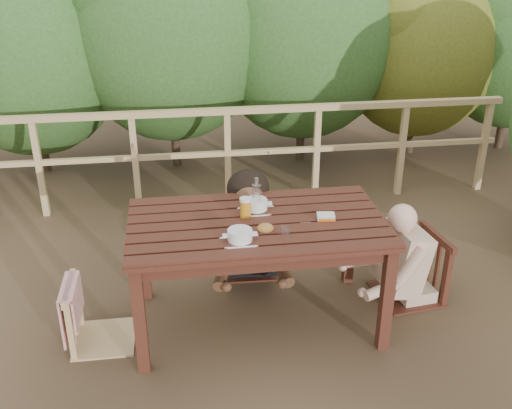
{
  "coord_description": "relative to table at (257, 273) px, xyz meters",
  "views": [
    {
      "loc": [
        -0.51,
        -3.47,
        2.58
      ],
      "look_at": [
        0.0,
        0.05,
        0.9
      ],
      "focal_mm": 41.52,
      "sensor_mm": 36.0,
      "label": 1
    }
  ],
  "objects": [
    {
      "name": "woman",
      "position": [
        0.02,
        0.73,
        0.32
      ],
      "size": [
        0.61,
        0.74,
        1.44
      ],
      "primitive_type": null,
      "rotation": [
        0.0,
        0.0,
        3.1
      ],
      "color": "black",
      "rests_on": "ground"
    },
    {
      "name": "diner_right",
      "position": [
        1.22,
        0.16,
        0.25
      ],
      "size": [
        0.7,
        0.59,
        1.28
      ],
      "primitive_type": null,
      "rotation": [
        0.0,
        0.0,
        1.7
      ],
      "color": "#D3AF90",
      "rests_on": "ground"
    },
    {
      "name": "chair_right",
      "position": [
        1.19,
        0.16,
        0.08
      ],
      "size": [
        0.53,
        0.53,
        0.95
      ],
      "primitive_type": "cube",
      "rotation": [
        0.0,
        0.0,
        -1.45
      ],
      "color": "#3C1B12",
      "rests_on": "ground"
    },
    {
      "name": "soup_far",
      "position": [
        0.02,
        0.18,
        0.44
      ],
      "size": [
        0.26,
        0.26,
        0.09
      ],
      "primitive_type": "cylinder",
      "color": "white",
      "rests_on": "table"
    },
    {
      "name": "soup_near",
      "position": [
        -0.15,
        -0.25,
        0.44
      ],
      "size": [
        0.26,
        0.26,
        0.09
      ],
      "primitive_type": "cylinder",
      "color": "white",
      "rests_on": "table"
    },
    {
      "name": "railing",
      "position": [
        0.0,
        2.0,
        0.11
      ],
      "size": [
        5.6,
        0.1,
        1.01
      ],
      "primitive_type": "cube",
      "color": "tan",
      "rests_on": "ground"
    },
    {
      "name": "bread_roll",
      "position": [
        0.03,
        -0.15,
        0.43
      ],
      "size": [
        0.11,
        0.08,
        0.07
      ],
      "primitive_type": "ellipsoid",
      "color": "#AF7229",
      "rests_on": "table"
    },
    {
      "name": "beer_glass",
      "position": [
        -0.07,
        0.07,
        0.47
      ],
      "size": [
        0.08,
        0.08,
        0.15
      ],
      "primitive_type": "cylinder",
      "color": "orange",
      "rests_on": "table"
    },
    {
      "name": "table",
      "position": [
        0.0,
        0.0,
        0.0
      ],
      "size": [
        1.71,
        0.96,
        0.79
      ],
      "primitive_type": "cube",
      "color": "#3C1B12",
      "rests_on": "ground"
    },
    {
      "name": "chair_left",
      "position": [
        -1.07,
        -0.07,
        0.03
      ],
      "size": [
        0.43,
        0.43,
        0.86
      ],
      "primitive_type": "cube",
      "rotation": [
        0.0,
        0.0,
        1.57
      ],
      "color": "tan",
      "rests_on": "ground"
    },
    {
      "name": "bottle",
      "position": [
        0.02,
        0.16,
        0.52
      ],
      "size": [
        0.06,
        0.06,
        0.25
      ],
      "primitive_type": "cylinder",
      "color": "silver",
      "rests_on": "table"
    },
    {
      "name": "butter_tub",
      "position": [
        0.46,
        -0.04,
        0.42
      ],
      "size": [
        0.13,
        0.1,
        0.05
      ],
      "primitive_type": "cube",
      "rotation": [
        0.0,
        0.0,
        -0.14
      ],
      "color": "white",
      "rests_on": "table"
    },
    {
      "name": "ground",
      "position": [
        0.0,
        0.0,
        -0.4
      ],
      "size": [
        60.0,
        60.0,
        0.0
      ],
      "primitive_type": "plane",
      "color": "brown",
      "rests_on": "ground"
    },
    {
      "name": "tumbler",
      "position": [
        0.14,
        -0.24,
        0.43
      ],
      "size": [
        0.06,
        0.06,
        0.08
      ],
      "primitive_type": "cylinder",
      "color": "silver",
      "rests_on": "table"
    },
    {
      "name": "chair_far",
      "position": [
        0.02,
        0.71,
        0.05
      ],
      "size": [
        0.46,
        0.46,
        0.89
      ],
      "primitive_type": "cube",
      "rotation": [
        0.0,
        0.0,
        -0.04
      ],
      "color": "#3C1B12",
      "rests_on": "ground"
    }
  ]
}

